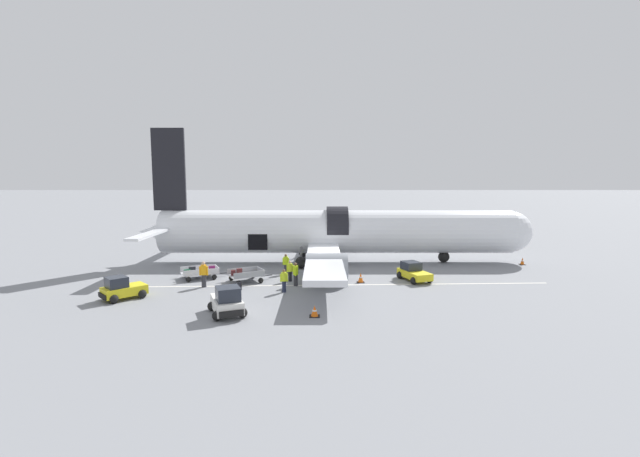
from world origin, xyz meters
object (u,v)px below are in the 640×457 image
(ground_crew_driver, at_px, (295,274))
(ground_crew_helper, at_px, (290,271))
(ground_crew_loader_a, at_px, (284,280))
(baggage_tug_mid, at_px, (227,302))
(airplane, at_px, (332,232))
(suitcase_on_tarmac_upright, at_px, (238,286))
(baggage_tug_lead, at_px, (122,289))
(baggage_tug_rear, at_px, (413,273))
(baggage_cart_queued, at_px, (200,273))
(ground_crew_loader_b, at_px, (203,274))
(ground_crew_supervisor, at_px, (285,264))
(baggage_cart_loading, at_px, (245,276))

(ground_crew_driver, xyz_separation_m, ground_crew_helper, (-0.51, 1.40, -0.08))
(ground_crew_loader_a, bearing_deg, baggage_tug_mid, -120.04)
(ground_crew_driver, height_order, ground_crew_helper, ground_crew_driver)
(airplane, distance_m, suitcase_on_tarmac_upright, 12.33)
(baggage_tug_lead, distance_m, ground_crew_driver, 11.58)
(baggage_tug_rear, relative_size, ground_crew_helper, 2.13)
(baggage_tug_mid, relative_size, baggage_cart_queued, 0.87)
(baggage_tug_rear, relative_size, suitcase_on_tarmac_upright, 4.83)
(ground_crew_loader_b, xyz_separation_m, ground_crew_helper, (6.09, 1.75, -0.16))
(ground_crew_helper, relative_size, suitcase_on_tarmac_upright, 2.27)
(ground_crew_helper, bearing_deg, suitcase_on_tarmac_upright, -142.26)
(baggage_tug_lead, xyz_separation_m, suitcase_on_tarmac_upright, (7.15, 2.20, -0.35))
(baggage_tug_mid, height_order, ground_crew_supervisor, baggage_tug_mid)
(ground_crew_driver, height_order, suitcase_on_tarmac_upright, ground_crew_driver)
(ground_crew_helper, bearing_deg, baggage_tug_mid, -110.59)
(baggage_tug_rear, relative_size, ground_crew_supervisor, 2.00)
(baggage_tug_lead, xyz_separation_m, baggage_cart_queued, (3.45, 5.77, -0.18))
(airplane, relative_size, ground_crew_loader_a, 22.61)
(ground_crew_loader_b, distance_m, ground_crew_helper, 6.34)
(airplane, relative_size, ground_crew_supervisor, 21.77)
(baggage_tug_rear, height_order, ground_crew_loader_b, ground_crew_loader_b)
(ground_crew_driver, relative_size, ground_crew_supervisor, 1.03)
(ground_crew_helper, bearing_deg, ground_crew_supervisor, 101.86)
(airplane, xyz_separation_m, ground_crew_supervisor, (-3.89, -4.94, -1.95))
(ground_crew_loader_a, relative_size, ground_crew_loader_b, 0.86)
(ground_crew_driver, bearing_deg, ground_crew_helper, 109.83)
(suitcase_on_tarmac_upright, bearing_deg, baggage_cart_loading, 88.28)
(baggage_tug_lead, relative_size, ground_crew_supervisor, 1.73)
(baggage_tug_rear, height_order, ground_crew_supervisor, ground_crew_supervisor)
(ground_crew_supervisor, bearing_deg, baggage_cart_queued, -167.49)
(ground_crew_loader_b, xyz_separation_m, suitcase_on_tarmac_upright, (2.69, -0.88, -0.69))
(ground_crew_helper, height_order, suitcase_on_tarmac_upright, ground_crew_helper)
(ground_crew_loader_a, xyz_separation_m, ground_crew_driver, (0.70, 1.76, 0.06))
(baggage_cart_queued, xyz_separation_m, ground_crew_helper, (7.10, -0.94, 0.36))
(ground_crew_loader_b, xyz_separation_m, ground_crew_driver, (6.59, 0.35, -0.08))
(airplane, xyz_separation_m, ground_crew_loader_b, (-9.47, -9.10, -1.84))
(baggage_cart_queued, height_order, ground_crew_loader_b, ground_crew_loader_b)
(baggage_tug_lead, bearing_deg, baggage_tug_rear, 14.36)
(airplane, bearing_deg, baggage_cart_loading, -131.67)
(baggage_cart_loading, relative_size, ground_crew_supervisor, 2.04)
(ground_crew_loader_a, distance_m, suitcase_on_tarmac_upright, 3.30)
(ground_crew_driver, xyz_separation_m, ground_crew_supervisor, (-1.01, 3.81, -0.02))
(airplane, bearing_deg, baggage_tug_mid, -112.60)
(baggage_cart_queued, relative_size, ground_crew_supervisor, 2.23)
(ground_crew_supervisor, bearing_deg, ground_crew_helper, -78.14)
(baggage_tug_mid, relative_size, baggage_cart_loading, 0.96)
(baggage_tug_lead, distance_m, baggage_cart_loading, 8.58)
(baggage_tug_mid, relative_size, ground_crew_driver, 1.90)
(ground_crew_supervisor, bearing_deg, airplane, 51.79)
(ground_crew_driver, distance_m, ground_crew_helper, 1.49)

